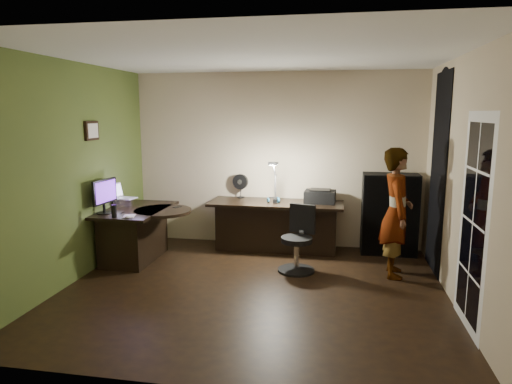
% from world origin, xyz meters
% --- Properties ---
extents(floor, '(4.50, 4.00, 0.01)m').
position_xyz_m(floor, '(0.00, 0.00, -0.01)').
color(floor, black).
rests_on(floor, ground).
extents(ceiling, '(4.50, 4.00, 0.01)m').
position_xyz_m(ceiling, '(0.00, 0.00, 2.71)').
color(ceiling, silver).
rests_on(ceiling, floor).
extents(wall_back, '(4.50, 0.01, 2.70)m').
position_xyz_m(wall_back, '(0.00, 2.00, 1.35)').
color(wall_back, '#C3B08E').
rests_on(wall_back, floor).
extents(wall_front, '(4.50, 0.01, 2.70)m').
position_xyz_m(wall_front, '(0.00, -2.00, 1.35)').
color(wall_front, '#C3B08E').
rests_on(wall_front, floor).
extents(wall_left, '(0.01, 4.00, 2.70)m').
position_xyz_m(wall_left, '(-2.25, 0.00, 1.35)').
color(wall_left, '#C3B08E').
rests_on(wall_left, floor).
extents(wall_right, '(0.01, 4.00, 2.70)m').
position_xyz_m(wall_right, '(2.25, 0.00, 1.35)').
color(wall_right, '#C3B08E').
rests_on(wall_right, floor).
extents(green_wall_overlay, '(0.00, 4.00, 2.70)m').
position_xyz_m(green_wall_overlay, '(-2.24, 0.00, 1.35)').
color(green_wall_overlay, '#4C5F27').
rests_on(green_wall_overlay, floor).
extents(arched_doorway, '(0.01, 0.90, 2.60)m').
position_xyz_m(arched_doorway, '(2.24, 1.15, 1.30)').
color(arched_doorway, black).
rests_on(arched_doorway, floor).
extents(french_door, '(0.02, 0.92, 2.10)m').
position_xyz_m(french_door, '(2.24, -0.55, 1.05)').
color(french_door, white).
rests_on(french_door, floor).
extents(framed_picture, '(0.04, 0.30, 0.25)m').
position_xyz_m(framed_picture, '(-2.22, 0.45, 1.85)').
color(framed_picture, black).
rests_on(framed_picture, wall_left).
extents(desk_left, '(0.80, 1.30, 0.75)m').
position_xyz_m(desk_left, '(-1.83, 0.83, 0.37)').
color(desk_left, black).
rests_on(desk_left, floor).
extents(desk_right, '(2.01, 0.72, 0.75)m').
position_xyz_m(desk_right, '(0.05, 1.62, 0.38)').
color(desk_right, black).
rests_on(desk_right, floor).
extents(cabinet, '(0.80, 0.40, 1.20)m').
position_xyz_m(cabinet, '(1.73, 1.78, 0.60)').
color(cabinet, black).
rests_on(cabinet, floor).
extents(laptop_stand, '(0.30, 0.28, 0.10)m').
position_xyz_m(laptop_stand, '(-2.11, 1.00, 0.80)').
color(laptop_stand, silver).
rests_on(laptop_stand, desk_left).
extents(laptop, '(0.36, 0.34, 0.21)m').
position_xyz_m(laptop, '(-2.07, 1.00, 0.96)').
color(laptop, silver).
rests_on(laptop, laptop_stand).
extents(monitor, '(0.15, 0.52, 0.34)m').
position_xyz_m(monitor, '(-2.12, 0.47, 0.91)').
color(monitor, black).
rests_on(monitor, desk_left).
extents(mouse, '(0.06, 0.09, 0.03)m').
position_xyz_m(mouse, '(-1.69, 0.28, 0.76)').
color(mouse, silver).
rests_on(mouse, desk_left).
extents(phone, '(0.11, 0.14, 0.01)m').
position_xyz_m(phone, '(-1.29, 1.03, 0.75)').
color(phone, black).
rests_on(phone, desk_left).
extents(pen, '(0.01, 0.13, 0.01)m').
position_xyz_m(pen, '(-1.89, 0.53, 0.75)').
color(pen, black).
rests_on(pen, desk_left).
extents(speaker, '(0.07, 0.07, 0.17)m').
position_xyz_m(speaker, '(-1.87, 0.27, 0.83)').
color(speaker, black).
rests_on(speaker, desk_left).
extents(notepad, '(0.19, 0.23, 0.01)m').
position_xyz_m(notepad, '(-1.71, 0.36, 0.75)').
color(notepad, silver).
rests_on(notepad, desk_left).
extents(desk_fan, '(0.26, 0.17, 0.38)m').
position_xyz_m(desk_fan, '(-0.55, 1.89, 0.94)').
color(desk_fan, black).
rests_on(desk_fan, desk_right).
extents(headphones, '(0.21, 0.15, 0.09)m').
position_xyz_m(headphones, '(0.02, 1.59, 0.80)').
color(headphones, '#1E5A80').
rests_on(headphones, desk_right).
extents(printer, '(0.47, 0.38, 0.20)m').
position_xyz_m(printer, '(0.71, 1.70, 0.85)').
color(printer, black).
rests_on(printer, desk_right).
extents(desk_lamp, '(0.22, 0.34, 0.68)m').
position_xyz_m(desk_lamp, '(0.05, 1.53, 1.09)').
color(desk_lamp, black).
rests_on(desk_lamp, desk_right).
extents(office_chair, '(0.61, 0.61, 0.88)m').
position_xyz_m(office_chair, '(0.45, 0.74, 0.44)').
color(office_chair, black).
rests_on(office_chair, floor).
extents(person, '(0.39, 0.59, 1.66)m').
position_xyz_m(person, '(1.70, 0.83, 0.83)').
color(person, '#D8A88C').
rests_on(person, floor).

